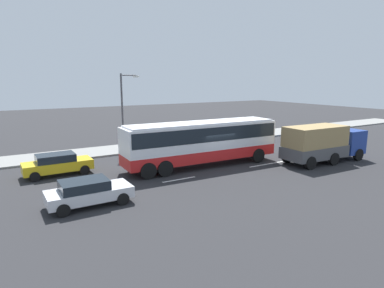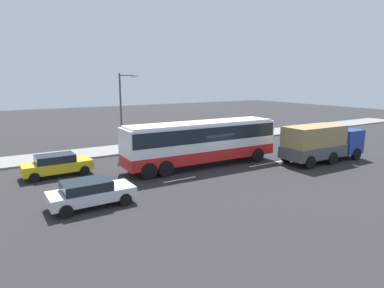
# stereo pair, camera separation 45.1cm
# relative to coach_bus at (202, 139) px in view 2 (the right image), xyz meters

# --- Properties ---
(ground_plane) EXTENTS (120.00, 120.00, 0.00)m
(ground_plane) POSITION_rel_coach_bus_xyz_m (0.77, -0.30, -2.06)
(ground_plane) COLOR #28282B
(sidewalk_curb) EXTENTS (80.00, 4.00, 0.15)m
(sidewalk_curb) POSITION_rel_coach_bus_xyz_m (0.77, 8.60, -1.99)
(sidewalk_curb) COLOR gray
(sidewalk_curb) RESTS_ON ground_plane
(lane_centreline) EXTENTS (32.32, 0.16, 0.01)m
(lane_centreline) POSITION_rel_coach_bus_xyz_m (-0.33, -2.16, -2.06)
(lane_centreline) COLOR white
(lane_centreline) RESTS_ON ground_plane
(coach_bus) EXTENTS (12.06, 3.03, 3.32)m
(coach_bus) POSITION_rel_coach_bus_xyz_m (0.00, 0.00, 0.00)
(coach_bus) COLOR red
(coach_bus) RESTS_ON ground_plane
(cargo_truck) EXTENTS (7.34, 2.75, 2.90)m
(cargo_truck) POSITION_rel_coach_bus_xyz_m (8.74, -3.84, -0.50)
(cargo_truck) COLOR navy
(cargo_truck) RESTS_ON ground_plane
(car_blue_saloon) EXTENTS (4.80, 1.97, 1.40)m
(car_blue_saloon) POSITION_rel_coach_bus_xyz_m (15.65, 3.59, -1.31)
(car_blue_saloon) COLOR #194799
(car_blue_saloon) RESTS_ON ground_plane
(car_yellow_taxi) EXTENTS (4.44, 1.92, 1.47)m
(car_yellow_taxi) POSITION_rel_coach_bus_xyz_m (-9.71, 3.02, -1.28)
(car_yellow_taxi) COLOR gold
(car_yellow_taxi) RESTS_ON ground_plane
(car_silver_hatch) EXTENTS (4.23, 1.95, 1.37)m
(car_silver_hatch) POSITION_rel_coach_bus_xyz_m (-9.30, -3.68, -1.32)
(car_silver_hatch) COLOR silver
(car_silver_hatch) RESTS_ON ground_plane
(pedestrian_near_curb) EXTENTS (0.32, 0.32, 1.71)m
(pedestrian_near_curb) POSITION_rel_coach_bus_xyz_m (-2.49, 7.72, -0.92)
(pedestrian_near_curb) COLOR #38334C
(pedestrian_near_curb) RESTS_ON sidewalk_curb
(pedestrian_at_crossing) EXTENTS (0.32, 0.32, 1.55)m
(pedestrian_at_crossing) POSITION_rel_coach_bus_xyz_m (8.18, 7.55, -1.03)
(pedestrian_at_crossing) COLOR black
(pedestrian_at_crossing) RESTS_ON sidewalk_curb
(street_lamp) EXTENTS (1.67, 0.24, 6.75)m
(street_lamp) POSITION_rel_coach_bus_xyz_m (-3.44, 7.07, 1.97)
(street_lamp) COLOR #47474C
(street_lamp) RESTS_ON sidewalk_curb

